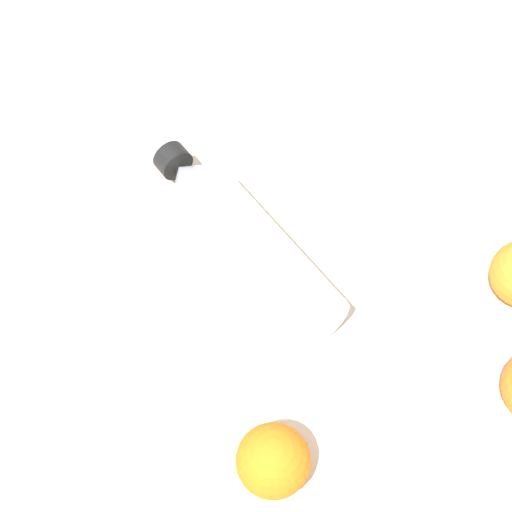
% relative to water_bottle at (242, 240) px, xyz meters
% --- Properties ---
extents(ground_plane, '(2.40, 2.40, 0.00)m').
position_rel_water_bottle_xyz_m(ground_plane, '(-0.01, -0.03, -0.04)').
color(ground_plane, beige).
extents(water_bottle, '(0.27, 0.20, 0.08)m').
position_rel_water_bottle_xyz_m(water_bottle, '(0.00, 0.00, 0.00)').
color(water_bottle, silver).
rests_on(water_bottle, ground_plane).
extents(orange_1, '(0.07, 0.07, 0.07)m').
position_rel_water_bottle_xyz_m(orange_1, '(-0.12, 0.21, -0.00)').
color(orange_1, orange).
rests_on(orange_1, ground_plane).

